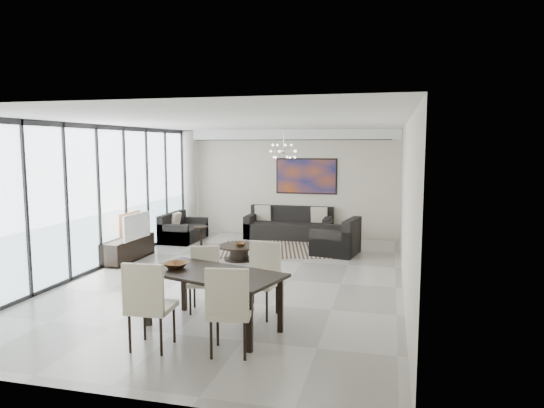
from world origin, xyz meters
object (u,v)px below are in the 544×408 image
(coffee_table, at_px, (239,252))
(sofa_main, at_px, (289,228))
(tv_console, at_px, (128,249))
(television, at_px, (133,226))
(dining_table, at_px, (213,278))

(coffee_table, distance_m, sofa_main, 2.80)
(sofa_main, relative_size, tv_console, 1.46)
(television, bearing_deg, sofa_main, -35.50)
(tv_console, height_order, television, television)
(tv_console, bearing_deg, coffee_table, 14.70)
(tv_console, xyz_separation_m, dining_table, (3.21, -3.29, 0.46))
(coffee_table, bearing_deg, dining_table, -77.27)
(coffee_table, bearing_deg, sofa_main, 78.70)
(television, xyz_separation_m, dining_table, (3.05, -3.23, -0.06))
(coffee_table, distance_m, dining_table, 4.04)
(coffee_table, bearing_deg, tv_console, -165.30)
(television, height_order, dining_table, television)
(tv_console, distance_m, dining_table, 4.62)
(sofa_main, height_order, dining_table, sofa_main)
(tv_console, bearing_deg, sofa_main, 49.38)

